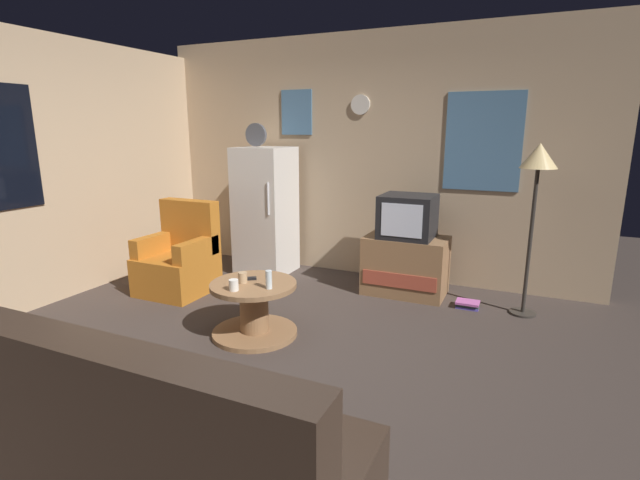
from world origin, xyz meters
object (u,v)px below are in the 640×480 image
Objects in this scene: fridge at (265,211)px; mug_ceramic_white at (234,285)px; mug_ceramic_tan at (243,278)px; standing_lamp at (538,170)px; book_stack at (468,304)px; armchair at (180,260)px; tv_stand at (406,265)px; wine_glass at (269,280)px; couch at (173,455)px; crt_tv at (408,216)px; remote_control at (248,279)px; coffee_table at (254,309)px.

mug_ceramic_white is (0.80, -1.85, -0.24)m from fridge.
fridge is at bearing 114.69° from mug_ceramic_tan.
fridge is 2.97m from standing_lamp.
fridge is at bearing 176.51° from standing_lamp.
fridge is 2.53m from book_stack.
mug_ceramic_white is 0.09× the size of armchair.
tv_stand is at bearing -2.25° from fridge.
mug_ceramic_white is 0.20m from mug_ceramic_tan.
fridge is 1.99m from wine_glass.
couch reaches higher than mug_ceramic_white.
armchair is at bearing -165.59° from book_stack.
mug_ceramic_white is at bearing -77.44° from mug_ceramic_tan.
book_stack is at bearing -14.47° from tv_stand.
mug_ceramic_white is at bearing -141.55° from standing_lamp.
crt_tv reaches higher than remote_control.
book_stack is (1.65, 1.33, -0.44)m from remote_control.
armchair reaches higher than mug_ceramic_white.
wine_glass is 0.69× the size of book_stack.
crt_tv is at bearing 62.28° from mug_ceramic_white.
couch reaches higher than wine_glass.
standing_lamp is 1.66× the size of armchair.
crt_tv is 2.47× the size of book_stack.
remote_control is at bearing -25.37° from armchair.
mug_ceramic_tan is at bearing -121.55° from tv_stand.
remote_control reaches higher than book_stack.
tv_stand is 3.84× the size of book_stack.
armchair reaches higher than couch.
tv_stand is 9.33× the size of mug_ceramic_tan.
tv_stand is at bearing 62.32° from mug_ceramic_white.
coffee_table is 0.29m from mug_ceramic_tan.
crt_tv is 0.32× the size of couch.
tv_stand is 1.17× the size of coffee_table.
coffee_table is 1.92m from couch.
tv_stand is 1.58m from standing_lamp.
tv_stand is at bearing 142.50° from crt_tv.
book_stack is at bearing 46.51° from wine_glass.
coffee_table is 0.42× the size of couch.
mug_ceramic_white is at bearing -135.01° from book_stack.
fridge is at bearing 113.52° from mug_ceramic_white.
standing_lamp is at bearing -0.75° from remote_control.
standing_lamp is 2.74m from mug_ceramic_tan.
tv_stand is 3.34m from couch.
remote_control is 0.16× the size of armchair.
standing_lamp is 2.76m from coffee_table.
mug_ceramic_tan is 0.09m from remote_control.
fridge is at bearing 121.41° from wine_glass.
remote_control is (-0.98, -1.51, -0.36)m from crt_tv.
crt_tv is 1.79m from wine_glass.
tv_stand is at bearing 22.42° from armchair.
couch is at bearing -100.45° from remote_control.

